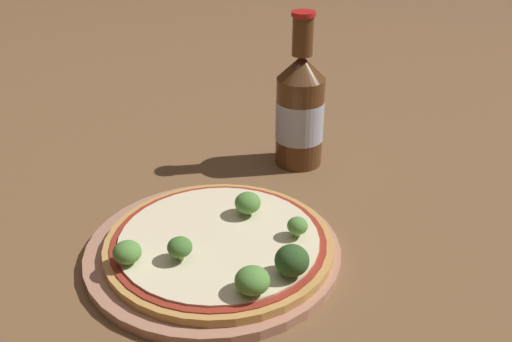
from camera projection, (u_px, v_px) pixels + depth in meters
The scene contains 10 objects.
ground_plane at pixel (202, 243), 0.71m from camera, with size 3.00×3.00×0.00m, color brown.
plate at pixel (215, 251), 0.69m from camera, with size 0.29×0.29×0.01m.
pizza at pixel (219, 243), 0.68m from camera, with size 0.26×0.26×0.01m.
broccoli_floret_0 at pixel (252, 281), 0.59m from camera, with size 0.04×0.04×0.03m.
broccoli_floret_1 at pixel (297, 226), 0.67m from camera, with size 0.02×0.02×0.02m.
broccoli_floret_2 at pixel (180, 247), 0.63m from camera, with size 0.03×0.03×0.03m.
broccoli_floret_3 at pixel (248, 203), 0.71m from camera, with size 0.03×0.03×0.03m.
broccoli_floret_4 at pixel (292, 261), 0.61m from camera, with size 0.04×0.04×0.03m.
broccoli_floret_5 at pixel (127, 252), 0.63m from camera, with size 0.03×0.03×0.02m.
beer_bottle at pixel (300, 110), 0.86m from camera, with size 0.07×0.07×0.22m.
Camera 1 is at (-0.26, -0.53, 0.41)m, focal length 42.00 mm.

